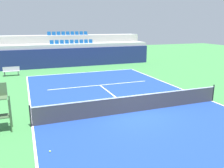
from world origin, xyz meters
The scene contains 16 objects.
ground_plane centered at (0.00, 0.00, 0.00)m, with size 80.00×80.00×0.00m, color #387A3D.
court_surface centered at (0.00, 0.00, 0.01)m, with size 11.00×24.00×0.01m, color navy.
baseline_far centered at (0.00, 11.95, 0.01)m, with size 11.00×0.10×0.00m, color white.
sideline_left centered at (-5.45, 0.00, 0.01)m, with size 0.10×24.00×0.00m, color white.
sideline_right centered at (5.45, 0.00, 0.01)m, with size 0.10×24.00×0.00m, color white.
service_line_far centered at (0.00, 6.40, 0.01)m, with size 8.26×0.10×0.00m, color white.
centre_service_line centered at (0.00, 3.20, 0.01)m, with size 0.10×6.40×0.00m, color white.
back_wall centered at (0.00, 15.81, 1.07)m, with size 18.70×0.30×2.15m, color navy.
stands_tier_lower centered at (0.00, 17.16, 1.29)m, with size 18.70×2.40×2.58m, color #9E9E99.
stands_tier_upper centered at (0.00, 19.56, 1.75)m, with size 18.70×2.40×3.50m, color #9E9E99.
seating_row_lower centered at (0.00, 17.26, 2.71)m, with size 5.16×0.44×0.44m.
seating_row_upper centered at (0.00, 19.66, 3.62)m, with size 5.16×0.44×0.44m.
tennis_net centered at (0.00, 0.00, 0.51)m, with size 11.08×0.08×1.07m.
umpire_chair centered at (-6.70, 0.06, 1.19)m, with size 0.76×0.66×2.20m.
player_bench centered at (-6.80, 12.91, 0.51)m, with size 1.50×0.40×0.85m.
tennis_ball_0 centered at (-4.92, -2.70, 0.04)m, with size 0.07×0.07×0.07m, color #CCE033.
Camera 1 is at (-5.54, -11.03, 4.71)m, focal length 37.48 mm.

